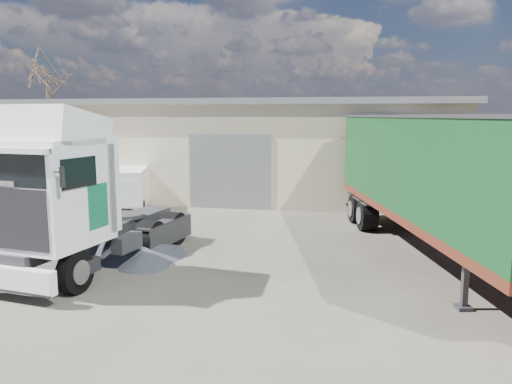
% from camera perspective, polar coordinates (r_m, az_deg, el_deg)
% --- Properties ---
extents(ground, '(120.00, 120.00, 0.00)m').
position_cam_1_polar(ground, '(14.42, -4.84, -9.42)').
color(ground, '#27251F').
rests_on(ground, ground).
extents(warehouse, '(30.60, 12.60, 5.42)m').
position_cam_1_polar(warehouse, '(30.82, -7.51, 5.28)').
color(warehouse, beige).
rests_on(warehouse, ground).
extents(bare_tree, '(4.00, 4.00, 9.60)m').
position_cam_1_polar(bare_tree, '(39.84, -22.77, 13.03)').
color(bare_tree, '#382B21').
rests_on(bare_tree, ground).
extents(tractor_unit, '(3.70, 7.42, 4.76)m').
position_cam_1_polar(tractor_unit, '(14.96, -20.52, -1.38)').
color(tractor_unit, black).
rests_on(tractor_unit, ground).
extents(box_trailer, '(6.01, 13.88, 4.52)m').
position_cam_1_polar(box_trailer, '(16.65, 19.92, 2.24)').
color(box_trailer, '#2D2D30').
rests_on(box_trailer, ground).
extents(panel_van, '(3.37, 5.27, 2.00)m').
position_cam_1_polar(panel_van, '(24.83, -14.66, 0.47)').
color(panel_van, black).
rests_on(panel_van, ground).
extents(orange_skip, '(3.50, 2.22, 2.16)m').
position_cam_1_polar(orange_skip, '(28.09, -23.21, 0.79)').
color(orange_skip, '#2D2D30').
rests_on(orange_skip, ground).
extents(gravel_heap, '(5.33, 5.33, 0.86)m').
position_cam_1_polar(gravel_heap, '(17.10, -14.57, -5.37)').
color(gravel_heap, '#20212A').
rests_on(gravel_heap, ground).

